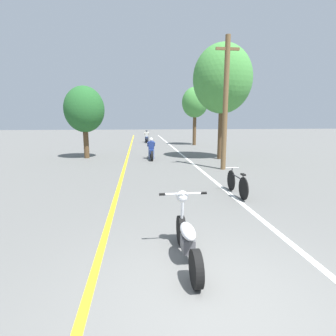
% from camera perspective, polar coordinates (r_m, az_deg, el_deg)
% --- Properties ---
extents(ground_plane, '(120.00, 120.00, 0.00)m').
position_cam_1_polar(ground_plane, '(4.02, 9.69, -26.63)').
color(ground_plane, '#60605E').
extents(lane_stripe_center, '(0.14, 48.00, 0.01)m').
position_cam_1_polar(lane_stripe_center, '(16.28, -8.95, 1.93)').
color(lane_stripe_center, yellow).
rests_on(lane_stripe_center, ground).
extents(lane_stripe_edge, '(0.14, 48.00, 0.01)m').
position_cam_1_polar(lane_stripe_edge, '(16.53, 3.98, 2.16)').
color(lane_stripe_edge, white).
rests_on(lane_stripe_edge, ground).
extents(utility_pole, '(1.10, 0.24, 6.15)m').
position_cam_1_polar(utility_pole, '(12.92, 12.41, 13.65)').
color(utility_pole, brown).
rests_on(utility_pole, ground).
extents(roadside_tree_right_near, '(3.49, 3.14, 6.76)m').
position_cam_1_polar(roadside_tree_right_near, '(16.54, 11.78, 18.40)').
color(roadside_tree_right_near, '#513A23').
rests_on(roadside_tree_right_near, ground).
extents(roadside_tree_right_far, '(2.41, 2.17, 5.33)m').
position_cam_1_polar(roadside_tree_right_far, '(25.03, 5.89, 13.92)').
color(roadside_tree_right_far, '#513A23').
rests_on(roadside_tree_right_far, ground).
extents(roadside_tree_left, '(2.43, 2.19, 4.41)m').
position_cam_1_polar(roadside_tree_left, '(17.21, -17.76, 11.98)').
color(roadside_tree_left, '#513A23').
rests_on(roadside_tree_left, ground).
extents(motorcycle_foreground, '(0.88, 1.92, 1.10)m').
position_cam_1_polar(motorcycle_foreground, '(4.67, 4.15, -14.79)').
color(motorcycle_foreground, black).
rests_on(motorcycle_foreground, ground).
extents(motorcycle_rider_lead, '(0.50, 2.08, 1.31)m').
position_cam_1_polar(motorcycle_rider_lead, '(16.10, -3.66, 3.71)').
color(motorcycle_rider_lead, black).
rests_on(motorcycle_rider_lead, ground).
extents(motorcycle_rider_far, '(0.50, 2.11, 1.30)m').
position_cam_1_polar(motorcycle_rider_far, '(27.91, -4.65, 6.60)').
color(motorcycle_rider_far, black).
rests_on(motorcycle_rider_far, ground).
extents(bicycle_parked, '(0.44, 1.78, 0.82)m').
position_cam_1_polar(bicycle_parked, '(8.75, 14.79, -3.27)').
color(bicycle_parked, black).
rests_on(bicycle_parked, ground).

